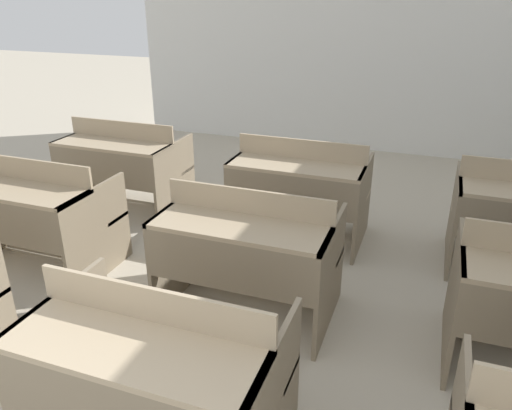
{
  "coord_description": "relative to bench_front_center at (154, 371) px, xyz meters",
  "views": [
    {
      "loc": [
        1.22,
        0.13,
        2.07
      ],
      "look_at": [
        0.2,
        2.91,
        0.79
      ],
      "focal_mm": 35.0,
      "sensor_mm": 36.0,
      "label": 1
    }
  ],
  "objects": [
    {
      "name": "bench_third_left",
      "position": [
        -1.81,
        2.45,
        0.0
      ],
      "size": [
        1.13,
        0.77,
        0.91
      ],
      "color": "#80715A",
      "rests_on": "ground_plane"
    },
    {
      "name": "bench_third_center",
      "position": [
        0.01,
        2.43,
        0.0
      ],
      "size": [
        1.13,
        0.77,
        0.91
      ],
      "color": "#83735C",
      "rests_on": "ground_plane"
    },
    {
      "name": "bench_second_center",
      "position": [
        -0.01,
        1.21,
        0.0
      ],
      "size": [
        1.13,
        0.77,
        0.91
      ],
      "color": "#7F7059",
      "rests_on": "ground_plane"
    },
    {
      "name": "bench_second_left",
      "position": [
        -1.8,
        1.21,
        0.0
      ],
      "size": [
        1.13,
        0.77,
        0.91
      ],
      "color": "#7C6C56",
      "rests_on": "ground_plane"
    },
    {
      "name": "bench_front_center",
      "position": [
        0.0,
        0.0,
        0.0
      ],
      "size": [
        1.13,
        0.77,
        0.91
      ],
      "color": "#83735D",
      "rests_on": "ground_plane"
    },
    {
      "name": "wall_back",
      "position": [
        -0.18,
        5.38,
        1.09
      ],
      "size": [
        6.06,
        0.06,
        3.15
      ],
      "color": "silver",
      "rests_on": "ground_plane"
    }
  ]
}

